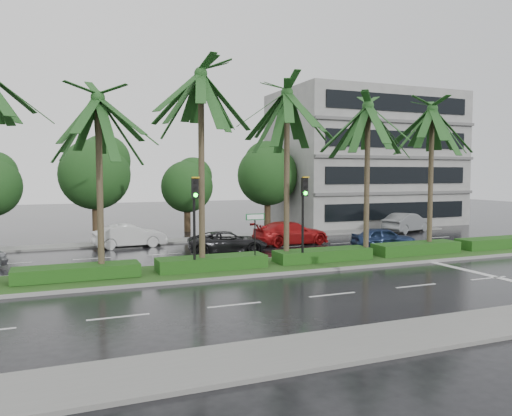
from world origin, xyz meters
name	(u,v)px	position (x,y,z in m)	size (l,w,h in m)	color
ground	(278,271)	(0.00, 0.00, 0.00)	(120.00, 120.00, 0.00)	black
near_sidewalk	(425,333)	(0.00, -10.20, 0.06)	(40.00, 2.40, 0.12)	slate
far_sidewalk	(207,239)	(0.00, 12.00, 0.06)	(40.00, 2.00, 0.12)	slate
median	(270,266)	(0.00, 1.00, 0.08)	(36.00, 4.00, 0.15)	gray
hedge	(270,258)	(0.00, 1.00, 0.45)	(35.20, 1.40, 0.60)	#134414
lane_markings	(338,268)	(3.04, -0.43, 0.01)	(34.00, 13.06, 0.01)	silver
palm_row	(246,106)	(-1.25, 1.02, 7.85)	(26.30, 4.20, 9.86)	#443627
signal_median_left	(195,210)	(-4.00, 0.30, 3.00)	(0.34, 0.42, 4.36)	black
signal_median_right	(304,207)	(1.50, 0.30, 3.00)	(0.34, 0.42, 4.36)	black
street_sign	(255,227)	(-1.00, 0.48, 2.12)	(0.95, 0.09, 2.60)	black
bg_trees	(199,175)	(1.03, 17.59, 4.54)	(32.65, 5.24, 7.57)	#3C2C1B
building	(364,159)	(17.00, 18.00, 6.00)	(16.00, 10.00, 12.00)	slate
car_white	(130,236)	(-5.50, 10.47, 0.74)	(4.47, 1.56, 1.47)	beige
car_darkgrey	(228,242)	(-0.50, 5.98, 0.65)	(4.66, 2.15, 1.30)	black
car_red	(291,233)	(4.50, 7.83, 0.75)	(5.18, 2.11, 1.50)	#A71213
car_blue	(384,238)	(9.00, 4.00, 0.67)	(3.92, 1.58, 1.33)	navy
car_grey	(407,223)	(16.00, 10.50, 0.77)	(4.66, 1.62, 1.53)	slate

